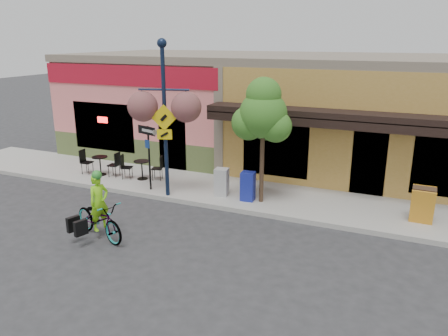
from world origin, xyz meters
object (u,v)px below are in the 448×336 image
bicycle (99,219)px  newspaper_box_grey (222,182)px  lamp_post (165,120)px  newspaper_box_blue (248,186)px  cyclist_rider (100,211)px  building (277,107)px  street_tree (262,141)px  one_way_sign (149,158)px

bicycle → newspaper_box_grey: newspaper_box_grey is taller
lamp_post → bicycle: bearing=-111.6°
newspaper_box_blue → lamp_post: bearing=-170.9°
cyclist_rider → lamp_post: lamp_post is taller
cyclist_rider → building: bearing=8.4°
bicycle → street_tree: 5.34m
bicycle → newspaper_box_blue: (2.82, 3.86, 0.09)m
building → street_tree: size_ratio=4.56×
building → street_tree: 6.28m
newspaper_box_grey → street_tree: size_ratio=0.23×
bicycle → newspaper_box_grey: (1.86, 3.95, 0.08)m
street_tree → building: bearing=102.8°
bicycle → newspaper_box_blue: bearing=-17.5°
building → cyclist_rider: (-1.81, -10.04, -1.48)m
cyclist_rider → street_tree: (3.20, 3.92, 1.37)m
newspaper_box_blue → building: bearing=94.7°
lamp_post → building: bearing=58.2°
lamp_post → street_tree: 3.17m
newspaper_box_blue → newspaper_box_grey: bearing=170.6°
bicycle → newspaper_box_grey: bearing=-6.6°
newspaper_box_grey → street_tree: bearing=-8.9°
lamp_post → newspaper_box_grey: lamp_post is taller
building → bicycle: bearing=-100.5°
lamp_post → newspaper_box_blue: 3.38m
bicycle → newspaper_box_grey: 4.36m
bicycle → lamp_post: (0.20, 3.25, 2.14)m
bicycle → one_way_sign: bearing=28.8°
cyclist_rider → newspaper_box_grey: size_ratio=1.68×
cyclist_rider → newspaper_box_blue: bearing=-17.1°
lamp_post → one_way_sign: 1.66m
cyclist_rider → newspaper_box_blue: (2.77, 3.86, -0.15)m
cyclist_rider → one_way_sign: one_way_sign is taller
lamp_post → one_way_sign: (-0.83, 0.26, -1.41)m
newspaper_box_blue → newspaper_box_grey: (-0.96, 0.09, -0.01)m
cyclist_rider → lamp_post: bearing=16.0°
bicycle → one_way_sign: 3.63m
building → newspaper_box_grey: 6.32m
newspaper_box_grey → cyclist_rider: bearing=-122.3°
lamp_post → one_way_sign: size_ratio=2.27×
building → cyclist_rider: size_ratio=11.79×
building → bicycle: (-1.86, -10.04, -1.72)m
building → bicycle: building is taller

